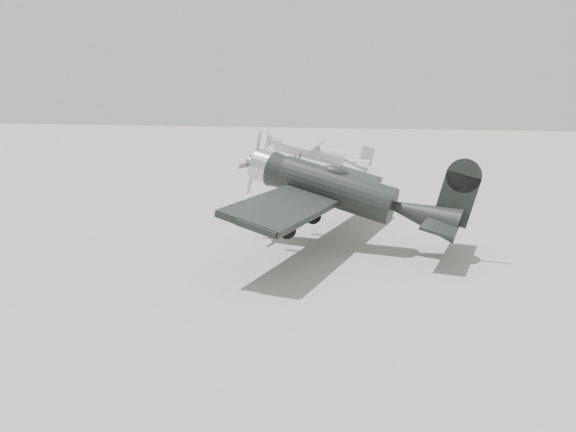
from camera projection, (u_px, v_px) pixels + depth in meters
name	position (u px, v px, depth m)	size (l,w,h in m)	color
ground	(277.00, 303.00, 13.78)	(160.00, 160.00, 0.00)	gray
lowwing_monoplane	(347.00, 193.00, 18.62)	(7.73, 10.79, 3.47)	black
highwing_monoplane	(314.00, 149.00, 35.79)	(6.93, 9.76, 2.76)	#B0B3B6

